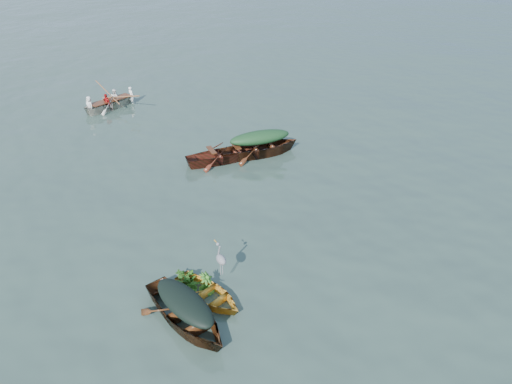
% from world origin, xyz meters
% --- Properties ---
extents(ground, '(140.00, 140.00, 0.00)m').
position_xyz_m(ground, '(0.00, 0.00, 0.00)').
color(ground, '#33483F').
rests_on(ground, ground).
extents(yellow_dinghy, '(1.93, 2.84, 0.67)m').
position_xyz_m(yellow_dinghy, '(-3.59, -1.93, 0.00)').
color(yellow_dinghy, orange).
rests_on(yellow_dinghy, ground).
extents(dark_covered_boat, '(2.12, 4.01, 0.96)m').
position_xyz_m(dark_covered_boat, '(-4.39, -2.43, 0.00)').
color(dark_covered_boat, '#4F2F12').
rests_on(dark_covered_boat, ground).
extents(green_tarp_boat, '(4.68, 2.02, 1.07)m').
position_xyz_m(green_tarp_boat, '(1.72, 4.79, 0.00)').
color(green_tarp_boat, '#4A2611').
rests_on(green_tarp_boat, ground).
extents(open_wooden_boat, '(4.27, 1.70, 0.96)m').
position_xyz_m(open_wooden_boat, '(0.23, 4.99, 0.00)').
color(open_wooden_boat, maroon).
rests_on(open_wooden_boat, ground).
extents(rowed_boat, '(4.05, 2.42, 0.90)m').
position_xyz_m(rowed_boat, '(-2.02, 13.00, 0.00)').
color(rowed_boat, beige).
rests_on(rowed_boat, ground).
extents(dark_tarp_cover, '(1.17, 2.21, 0.40)m').
position_xyz_m(dark_tarp_cover, '(-4.39, -2.43, 0.68)').
color(dark_tarp_cover, black).
rests_on(dark_tarp_cover, dark_covered_boat).
extents(green_tarp_cover, '(2.57, 1.11, 0.52)m').
position_xyz_m(green_tarp_cover, '(1.72, 4.79, 0.79)').
color(green_tarp_cover, '#193F1D').
rests_on(green_tarp_cover, green_tarp_boat).
extents(thwart_benches, '(2.15, 0.98, 0.04)m').
position_xyz_m(thwart_benches, '(0.23, 4.99, 0.50)').
color(thwart_benches, '#411F0F').
rests_on(thwart_benches, open_wooden_boat).
extents(heron, '(0.40, 0.47, 0.92)m').
position_xyz_m(heron, '(-3.09, -1.70, 0.80)').
color(heron, gray).
rests_on(heron, yellow_dinghy).
extents(dinghy_weeds, '(0.96, 1.08, 0.60)m').
position_xyz_m(dinghy_weeds, '(-3.75, -1.40, 0.64)').
color(dinghy_weeds, '#30691B').
rests_on(dinghy_weeds, yellow_dinghy).
extents(rowers, '(2.91, 1.91, 0.76)m').
position_xyz_m(rowers, '(-2.02, 13.00, 0.83)').
color(rowers, white).
rests_on(rowers, rowed_boat).
extents(oars, '(1.45, 2.65, 0.06)m').
position_xyz_m(oars, '(-2.02, 13.00, 0.48)').
color(oars, brown).
rests_on(oars, rowed_boat).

